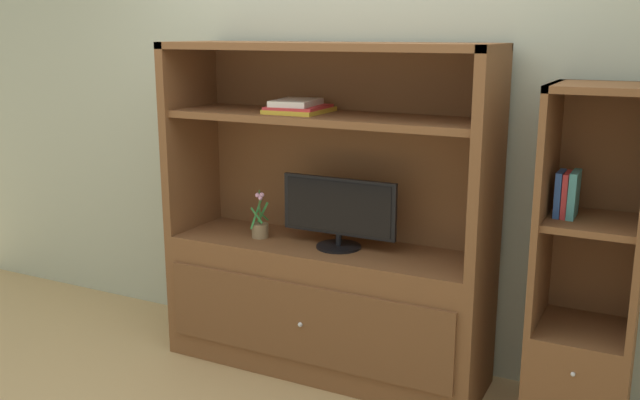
% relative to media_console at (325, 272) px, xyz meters
% --- Properties ---
extents(ground_plane, '(8.00, 8.00, 0.00)m').
position_rel_media_console_xyz_m(ground_plane, '(0.00, -0.41, -0.53)').
color(ground_plane, tan).
extents(painted_rear_wall, '(6.00, 0.10, 2.80)m').
position_rel_media_console_xyz_m(painted_rear_wall, '(0.00, 0.34, 0.87)').
color(painted_rear_wall, '#ADB29E').
rests_on(painted_rear_wall, ground_plane).
extents(media_console, '(1.70, 0.52, 1.71)m').
position_rel_media_console_xyz_m(media_console, '(0.00, 0.00, 0.00)').
color(media_console, brown).
rests_on(media_console, ground_plane).
extents(tv_monitor, '(0.62, 0.23, 0.36)m').
position_rel_media_console_xyz_m(tv_monitor, '(0.09, -0.02, 0.34)').
color(tv_monitor, black).
rests_on(tv_monitor, media_console).
extents(potted_plant, '(0.10, 0.12, 0.26)m').
position_rel_media_console_xyz_m(potted_plant, '(-0.37, -0.04, 0.20)').
color(potted_plant, '#8C7251').
rests_on(potted_plant, media_console).
extents(magazine_stack, '(0.28, 0.33, 0.07)m').
position_rel_media_console_xyz_m(magazine_stack, '(-0.15, -0.00, 0.85)').
color(magazine_stack, gold).
rests_on(magazine_stack, media_console).
extents(bookshelf_tall, '(0.43, 0.47, 1.55)m').
position_rel_media_console_xyz_m(bookshelf_tall, '(1.29, 0.00, -0.02)').
color(bookshelf_tall, brown).
rests_on(bookshelf_tall, ground_plane).
extents(upright_book_row, '(0.09, 0.15, 0.20)m').
position_rel_media_console_xyz_m(upright_book_row, '(1.17, -0.01, 0.54)').
color(upright_book_row, '#2D519E').
rests_on(upright_book_row, bookshelf_tall).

